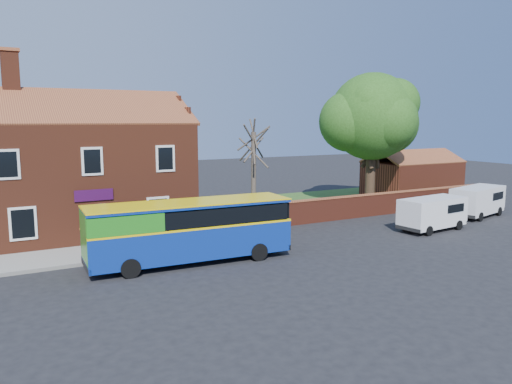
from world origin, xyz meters
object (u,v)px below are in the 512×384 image
van_far (478,200)px  large_tree (371,119)px  van_near (433,212)px  bus (184,229)px

van_far → large_tree: size_ratio=0.49×
van_near → large_tree: 10.89m
bus → van_near: size_ratio=2.06×
van_near → large_tree: size_ratio=0.46×
bus → van_near: (16.01, -0.52, -0.55)m
van_near → van_far: (6.25, 1.61, 0.05)m
bus → large_tree: size_ratio=0.94×
van_near → bus: bearing=172.5°
bus → van_far: (22.26, 1.09, -0.50)m
large_tree → bus: bearing=-155.9°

